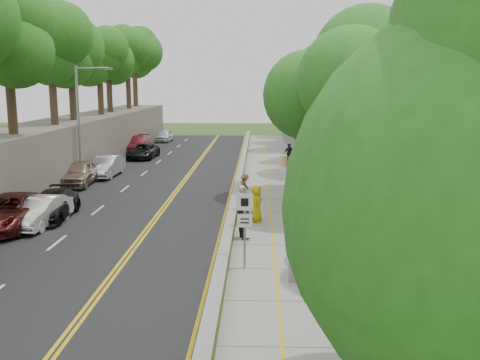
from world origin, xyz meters
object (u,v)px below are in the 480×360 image
at_px(car_2, 10,212).
at_px(signpost, 245,219).
at_px(painter_0, 256,204).
at_px(concrete_block, 305,269).
at_px(person_far, 289,154).
at_px(streetlight, 82,116).
at_px(construction_barrel, 284,161).
at_px(car_1, 40,212).

bearing_deg(car_2, signpost, -24.39).
bearing_deg(signpost, painter_0, 86.68).
bearing_deg(car_2, concrete_block, -24.31).
height_order(car_2, person_far, person_far).
relative_size(streetlight, concrete_block, 7.15).
height_order(construction_barrel, person_far, person_far).
xyz_separation_m(concrete_block, car_2, (-13.47, 6.29, 0.41)).
bearing_deg(car_1, person_far, 62.66).
bearing_deg(streetlight, car_1, -82.61).
relative_size(signpost, construction_barrel, 3.37).
relative_size(car_2, painter_0, 3.12).
bearing_deg(concrete_block, car_2, 154.95).
xyz_separation_m(streetlight, concrete_block, (13.66, -18.00, -4.22)).
height_order(construction_barrel, painter_0, painter_0).
distance_m(concrete_block, painter_0, 8.09).
bearing_deg(construction_barrel, concrete_block, -91.05).
distance_m(car_2, person_far, 25.54).
xyz_separation_m(signpost, painter_0, (0.40, 6.90, -0.99)).
bearing_deg(construction_barrel, signpost, -96.06).
xyz_separation_m(concrete_block, car_1, (-12.20, 6.72, 0.33)).
height_order(painter_0, person_far, painter_0).
xyz_separation_m(signpost, person_far, (3.15, 26.36, -1.05)).
bearing_deg(car_2, construction_barrel, 55.01).
height_order(streetlight, car_1, streetlight).
xyz_separation_m(streetlight, car_1, (1.46, -11.28, -3.89)).
xyz_separation_m(painter_0, person_far, (2.75, 19.46, -0.05)).
xyz_separation_m(streetlight, construction_barrel, (14.13, 7.67, -4.13)).
relative_size(construction_barrel, car_2, 0.16).
height_order(streetlight, signpost, streetlight).
height_order(streetlight, construction_barrel, streetlight).
bearing_deg(person_far, painter_0, 75.69).
distance_m(streetlight, car_2, 12.31).
bearing_deg(streetlight, construction_barrel, 28.48).
distance_m(signpost, car_1, 11.64).
xyz_separation_m(signpost, car_2, (-11.32, 5.31, -1.13)).
height_order(signpost, construction_barrel, signpost).
xyz_separation_m(construction_barrel, car_2, (-13.94, -19.37, 0.33)).
height_order(concrete_block, painter_0, painter_0).
bearing_deg(person_far, signpost, 76.92).
bearing_deg(signpost, streetlight, 124.08).
relative_size(signpost, person_far, 1.79).
distance_m(car_1, person_far, 24.49).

